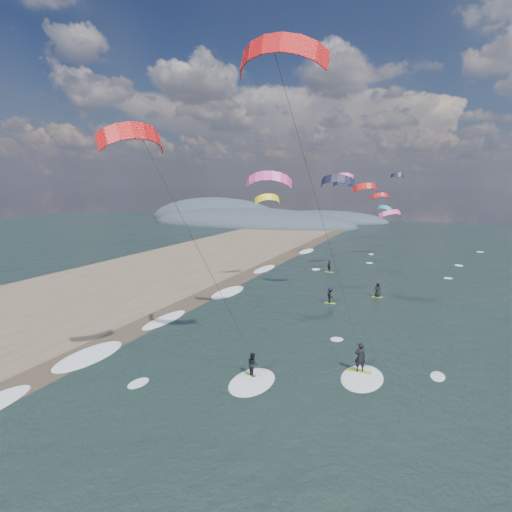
% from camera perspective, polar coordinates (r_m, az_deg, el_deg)
% --- Properties ---
extents(ground, '(260.00, 260.00, 0.00)m').
position_cam_1_polar(ground, '(22.84, -10.15, -22.75)').
color(ground, black).
rests_on(ground, ground).
extents(sand_strip, '(26.00, 240.00, 0.00)m').
position_cam_1_polar(sand_strip, '(45.10, -29.44, -7.28)').
color(sand_strip, brown).
rests_on(sand_strip, ground).
extents(wet_sand_strip, '(3.00, 240.00, 0.00)m').
position_cam_1_polar(wet_sand_strip, '(36.66, -17.61, -10.20)').
color(wet_sand_strip, '#382D23').
rests_on(wet_sand_strip, ground).
extents(coastal_hills, '(80.00, 41.00, 15.00)m').
position_cam_1_polar(coastal_hills, '(136.35, -1.44, 4.57)').
color(coastal_hills, '#3D4756').
rests_on(coastal_hills, ground).
extents(kitesurfer_near_a, '(7.98, 8.39, 19.84)m').
position_cam_1_polar(kitesurfer_near_a, '(23.20, 4.72, 18.27)').
color(kitesurfer_near_a, '#8FBA20').
rests_on(kitesurfer_near_a, ground).
extents(kitesurfer_near_b, '(6.59, 9.09, 15.64)m').
position_cam_1_polar(kitesurfer_near_b, '(23.20, -9.71, 3.82)').
color(kitesurfer_near_b, '#8FBA20').
rests_on(kitesurfer_near_b, ground).
extents(far_kitesurfers, '(8.98, 16.22, 1.67)m').
position_cam_1_polar(far_kitesurfers, '(48.72, 11.59, -4.01)').
color(far_kitesurfers, '#8FBA20').
rests_on(far_kitesurfers, ground).
extents(bg_kite_field, '(15.52, 72.26, 8.39)m').
position_cam_1_polar(bg_kite_field, '(69.12, 13.79, 8.43)').
color(bg_kite_field, '#D83F8C').
rests_on(bg_kite_field, ground).
extents(shoreline_surf, '(2.40, 79.40, 0.11)m').
position_cam_1_polar(shoreline_surf, '(39.51, -11.78, -8.49)').
color(shoreline_surf, white).
rests_on(shoreline_surf, ground).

